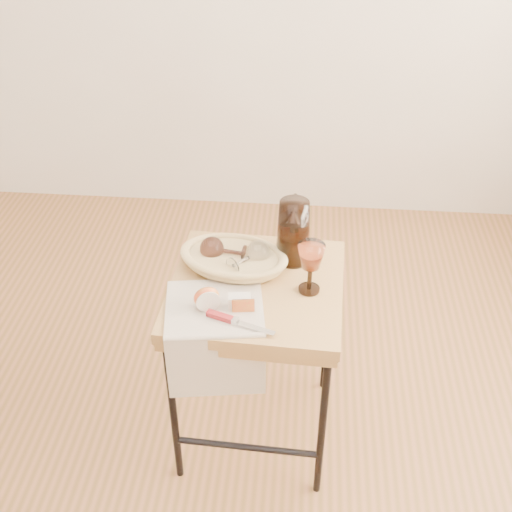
# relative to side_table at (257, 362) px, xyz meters

# --- Properties ---
(floor) EXTENTS (3.60, 3.60, 0.00)m
(floor) POSITION_rel_side_table_xyz_m (-0.33, -0.24, -0.33)
(floor) COLOR brown
(floor) RESTS_ON ground
(side_table) EXTENTS (0.55, 0.55, 0.67)m
(side_table) POSITION_rel_side_table_xyz_m (0.00, 0.00, 0.00)
(side_table) COLOR brown
(side_table) RESTS_ON floor
(tea_towel) EXTENTS (0.32, 0.29, 0.01)m
(tea_towel) POSITION_rel_side_table_xyz_m (-0.11, -0.12, 0.34)
(tea_towel) COLOR beige
(tea_towel) RESTS_ON side_table
(bread_basket) EXTENTS (0.34, 0.26, 0.05)m
(bread_basket) POSITION_rel_side_table_xyz_m (-0.08, 0.08, 0.36)
(bread_basket) COLOR olive
(bread_basket) RESTS_ON side_table
(goblet_lying_a) EXTENTS (0.14, 0.10, 0.08)m
(goblet_lying_a) POSITION_rel_side_table_xyz_m (-0.11, 0.09, 0.38)
(goblet_lying_a) COLOR brown
(goblet_lying_a) RESTS_ON bread_basket
(goblet_lying_b) EXTENTS (0.14, 0.14, 0.08)m
(goblet_lying_b) POSITION_rel_side_table_xyz_m (-0.03, 0.06, 0.38)
(goblet_lying_b) COLOR white
(goblet_lying_b) RESTS_ON bread_basket
(pitcher) EXTENTS (0.15, 0.23, 0.25)m
(pitcher) POSITION_rel_side_table_xyz_m (0.10, 0.14, 0.44)
(pitcher) COLOR black
(pitcher) RESTS_ON side_table
(wine_goblet) EXTENTS (0.09, 0.09, 0.17)m
(wine_goblet) POSITION_rel_side_table_xyz_m (0.16, -0.02, 0.42)
(wine_goblet) COLOR white
(wine_goblet) RESTS_ON side_table
(apple_half) EXTENTS (0.08, 0.06, 0.07)m
(apple_half) POSITION_rel_side_table_xyz_m (-0.13, -0.12, 0.37)
(apple_half) COLOR red
(apple_half) RESTS_ON tea_towel
(apple_wedge) EXTENTS (0.07, 0.04, 0.04)m
(apple_wedge) POSITION_rel_side_table_xyz_m (-0.04, -0.12, 0.36)
(apple_wedge) COLOR silver
(apple_wedge) RESTS_ON tea_towel
(table_knife) EXTENTS (0.20, 0.09, 0.02)m
(table_knife) POSITION_rel_side_table_xyz_m (-0.04, -0.19, 0.35)
(table_knife) COLOR silver
(table_knife) RESTS_ON tea_towel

